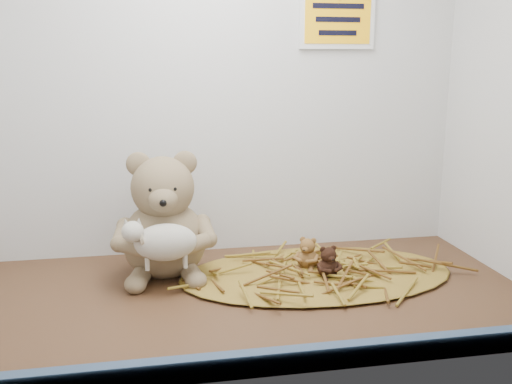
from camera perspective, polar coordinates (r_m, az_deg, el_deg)
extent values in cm
cube|color=#3F2415|center=(114.62, -2.55, -10.45)|extent=(120.00, 60.00, 0.40)
cube|color=silver|center=(134.97, -4.57, 12.71)|extent=(120.00, 0.40, 90.00)
cube|color=#354B66|center=(88.33, 0.16, -16.70)|extent=(119.28, 2.20, 3.60)
ellipsoid|color=brown|center=(125.57, 6.14, -8.08)|extent=(59.89, 34.78, 1.16)
cube|color=#FFAF0D|center=(141.07, 8.13, 16.70)|extent=(16.00, 1.20, 11.00)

